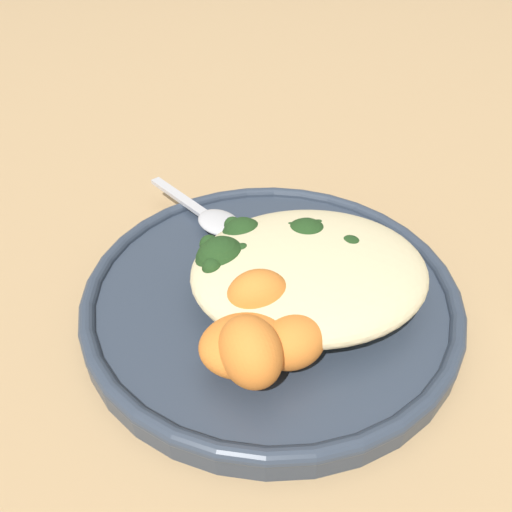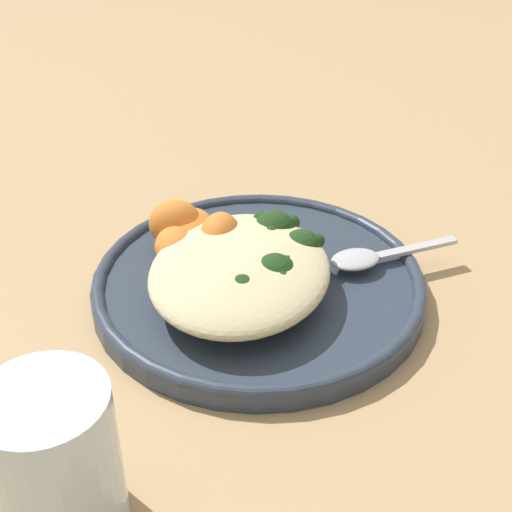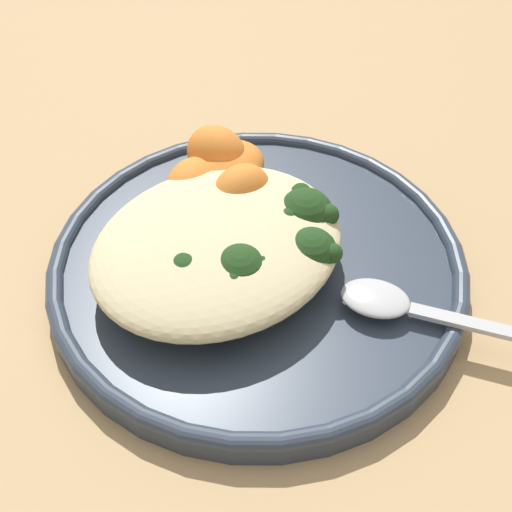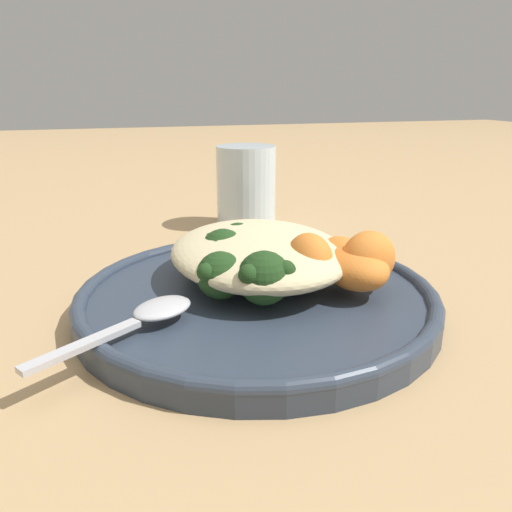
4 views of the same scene
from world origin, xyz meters
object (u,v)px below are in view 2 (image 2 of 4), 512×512
(quinoa_mound, at_px, (240,271))
(water_glass, at_px, (55,462))
(sweet_potato_chunk_1, at_px, (187,230))
(sweet_potato_chunk_2, at_px, (175,223))
(broccoli_stalk_2, at_px, (272,295))
(broccoli_stalk_4, at_px, (272,261))
(broccoli_stalk_1, at_px, (239,288))
(sweet_potato_chunk_3, at_px, (220,237))
(plate, at_px, (259,281))
(broccoli_stalk_0, at_px, (215,278))
(spoon, at_px, (367,257))
(broccoli_stalk_6, at_px, (270,235))
(sweet_potato_chunk_0, at_px, (176,246))
(broccoli_stalk_3, at_px, (265,274))
(broccoli_stalk_5, at_px, (286,252))

(quinoa_mound, height_order, water_glass, water_glass)
(sweet_potato_chunk_1, relative_size, sweet_potato_chunk_2, 1.28)
(broccoli_stalk_2, height_order, broccoli_stalk_4, broccoli_stalk_4)
(broccoli_stalk_4, relative_size, sweet_potato_chunk_2, 2.01)
(water_glass, bearing_deg, broccoli_stalk_2, -22.66)
(broccoli_stalk_1, xyz_separation_m, sweet_potato_chunk_3, (0.06, 0.03, 0.01))
(plate, bearing_deg, sweet_potato_chunk_2, 72.61)
(broccoli_stalk_0, distance_m, spoon, 0.14)
(broccoli_stalk_2, distance_m, broccoli_stalk_4, 0.05)
(sweet_potato_chunk_1, bearing_deg, broccoli_stalk_6, -86.69)
(spoon, bearing_deg, sweet_potato_chunk_0, 159.90)
(quinoa_mound, height_order, broccoli_stalk_3, broccoli_stalk_3)
(broccoli_stalk_6, bearing_deg, sweet_potato_chunk_1, 135.15)
(broccoli_stalk_4, bearing_deg, sweet_potato_chunk_1, 160.32)
(sweet_potato_chunk_2, bearing_deg, sweet_potato_chunk_3, -105.02)
(broccoli_stalk_2, relative_size, broccoli_stalk_5, 0.99)
(spoon, bearing_deg, broccoli_stalk_5, 167.26)
(broccoli_stalk_3, bearing_deg, sweet_potato_chunk_3, 173.28)
(broccoli_stalk_3, relative_size, sweet_potato_chunk_2, 1.91)
(quinoa_mound, xyz_separation_m, sweet_potato_chunk_1, (0.05, 0.06, -0.00))
(broccoli_stalk_5, height_order, spoon, broccoli_stalk_5)
(sweet_potato_chunk_3, relative_size, water_glass, 0.43)
(broccoli_stalk_2, bearing_deg, broccoli_stalk_0, -151.81)
(broccoli_stalk_2, height_order, spoon, broccoli_stalk_2)
(sweet_potato_chunk_2, height_order, water_glass, water_glass)
(broccoli_stalk_2, bearing_deg, broccoli_stalk_4, 143.87)
(broccoli_stalk_0, relative_size, broccoli_stalk_5, 0.79)
(broccoli_stalk_6, xyz_separation_m, sweet_potato_chunk_3, (-0.02, 0.04, 0.00))
(broccoli_stalk_2, bearing_deg, broccoli_stalk_6, 145.44)
(broccoli_stalk_1, height_order, broccoli_stalk_5, same)
(broccoli_stalk_1, height_order, water_glass, water_glass)
(broccoli_stalk_5, xyz_separation_m, sweet_potato_chunk_0, (-0.01, 0.10, 0.00))
(sweet_potato_chunk_0, xyz_separation_m, sweet_potato_chunk_3, (0.02, -0.04, 0.01))
(sweet_potato_chunk_1, relative_size, sweet_potato_chunk_3, 1.35)
(broccoli_stalk_0, bearing_deg, broccoli_stalk_5, 136.81)
(broccoli_stalk_5, xyz_separation_m, broccoli_stalk_6, (0.02, 0.02, 0.00))
(broccoli_stalk_4, relative_size, sweet_potato_chunk_3, 2.11)
(broccoli_stalk_1, bearing_deg, spoon, 106.40)
(broccoli_stalk_2, relative_size, broccoli_stalk_4, 1.04)
(broccoli_stalk_1, bearing_deg, plate, 147.51)
(quinoa_mound, relative_size, broccoli_stalk_5, 1.74)
(broccoli_stalk_1, xyz_separation_m, broccoli_stalk_4, (0.04, -0.02, -0.00))
(sweet_potato_chunk_2, bearing_deg, broccoli_stalk_4, -106.59)
(broccoli_stalk_2, height_order, broccoli_stalk_5, broccoli_stalk_5)
(broccoli_stalk_1, xyz_separation_m, broccoli_stalk_5, (0.06, -0.03, -0.00))
(broccoli_stalk_1, bearing_deg, broccoli_stalk_0, -144.81)
(broccoli_stalk_4, relative_size, water_glass, 0.91)
(sweet_potato_chunk_1, bearing_deg, sweet_potato_chunk_3, -110.45)
(sweet_potato_chunk_1, relative_size, spoon, 0.52)
(quinoa_mound, xyz_separation_m, spoon, (0.06, -0.10, -0.01))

